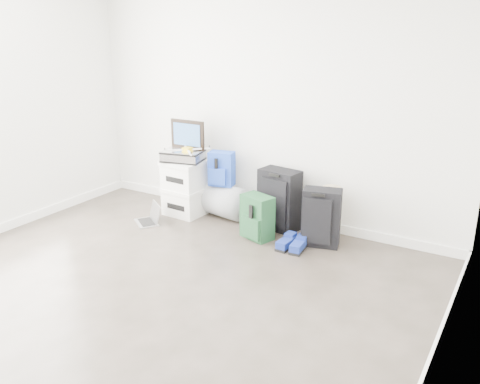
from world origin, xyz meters
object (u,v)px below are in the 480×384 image
Objects in this scene: large_suitcase at (279,200)px; laptop at (150,218)px; duffel_bag at (223,200)px; briefcase at (183,156)px; carry_on at (321,218)px; boxes_stack at (184,188)px.

large_suitcase is 1.75× the size of laptop.
briefcase is at bearing -145.99° from duffel_bag.
large_suitcase is at bearing -4.84° from briefcase.
duffel_bag reaches higher than laptop.
laptop is at bearing 177.94° from carry_on.
briefcase is 0.71× the size of duffel_bag.
briefcase is at bearing -163.56° from large_suitcase.
large_suitcase reaches higher than duffel_bag.
duffel_bag is 0.93× the size of large_suitcase.
carry_on reaches higher than laptop.
boxes_stack is at bearing -163.56° from large_suitcase.
briefcase reaches higher than boxes_stack.
carry_on is at bearing 2.99° from boxes_stack.
briefcase reaches higher than carry_on.
large_suitcase is 1.13× the size of carry_on.
carry_on is at bearing 47.51° from laptop.
briefcase reaches higher than duffel_bag.
duffel_bag is 1.04× the size of carry_on.
duffel_bag is (0.42, 0.19, -0.52)m from briefcase.
laptop is (-0.18, -0.43, -0.27)m from boxes_stack.
boxes_stack is 1.05× the size of duffel_bag.
briefcase is 1.15× the size of laptop.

